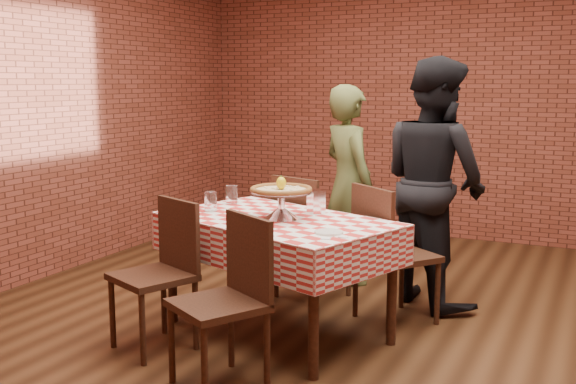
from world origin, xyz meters
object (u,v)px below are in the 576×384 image
object	(u,v)px
pizza	(281,190)
diner_olive	(348,184)
table	(277,277)
chair_near_right	(218,304)
chair_far_right	(397,254)
water_glass_right	(232,195)
water_glass_left	(211,202)
condiment_caddy	(316,201)
chair_near_left	(153,277)
chair_far_left	(313,236)
pizza_stand	(281,205)
diner_black	(434,182)

from	to	relation	value
pizza	diner_olive	distance (m)	1.32
table	chair_near_right	size ratio (longest dim) A/B	1.59
chair_far_right	table	bearing A→B (deg)	78.26
table	pizza	world-z (taller)	pizza
water_glass_right	chair_near_right	bearing A→B (deg)	-63.48
water_glass_left	chair_far_right	bearing A→B (deg)	25.46
condiment_caddy	chair_near_left	distance (m)	1.16
chair_near_left	chair_far_left	xyz separation A→B (m)	(0.47, 1.35, 0.01)
pizza_stand	pizza	world-z (taller)	pizza
condiment_caddy	diner_olive	size ratio (longest dim) A/B	0.10
pizza_stand	diner_black	distance (m)	1.29
water_glass_left	water_glass_right	size ratio (longest dim) A/B	1.00
chair_far_right	water_glass_left	bearing A→B (deg)	62.50
pizza_stand	chair_near_left	bearing A→B (deg)	-136.98
chair_far_right	diner_black	bearing A→B (deg)	-65.51
table	diner_olive	size ratio (longest dim) A/B	0.91
chair_near_left	chair_near_right	bearing A→B (deg)	-1.32
water_glass_right	condiment_caddy	bearing A→B (deg)	-5.51
table	diner_black	world-z (taller)	diner_black
table	condiment_caddy	world-z (taller)	condiment_caddy
water_glass_right	diner_black	xyz separation A→B (m)	(1.26, 0.74, 0.07)
table	water_glass_left	bearing A→B (deg)	178.36
chair_near_left	diner_olive	world-z (taller)	diner_olive
pizza_stand	water_glass_right	bearing A→B (deg)	148.89
pizza_stand	water_glass_left	size ratio (longest dim) A/B	3.02
pizza_stand	chair_near_right	bearing A→B (deg)	-87.59
water_glass_left	pizza	bearing A→B (deg)	-2.12
table	diner_black	size ratio (longest dim) A/B	0.81
water_glass_left	chair_far_right	size ratio (longest dim) A/B	0.14
condiment_caddy	chair_near_left	size ratio (longest dim) A/B	0.17
condiment_caddy	chair_near_left	bearing A→B (deg)	-88.67
pizza	chair_near_left	size ratio (longest dim) A/B	0.43
pizza_stand	diner_black	size ratio (longest dim) A/B	0.22
pizza_stand	chair_far_left	size ratio (longest dim) A/B	0.42
table	diner_black	bearing A→B (deg)	55.17
pizza_stand	chair_near_left	xyz separation A→B (m)	(-0.59, -0.55, -0.39)
water_glass_right	diner_olive	world-z (taller)	diner_olive
chair_far_left	chair_far_right	size ratio (longest dim) A/B	0.99
chair_near_left	diner_olive	distance (m)	1.98
water_glass_right	condiment_caddy	size ratio (longest dim) A/B	0.85
pizza	water_glass_left	world-z (taller)	pizza
pizza_stand	chair_far_left	distance (m)	0.90
pizza_stand	water_glass_right	xyz separation A→B (m)	(-0.55, 0.33, -0.02)
chair_near_right	chair_near_left	bearing A→B (deg)	-174.92
condiment_caddy	pizza	bearing A→B (deg)	-72.59
water_glass_left	water_glass_right	xyz separation A→B (m)	(-0.02, 0.31, 0.00)
water_glass_right	chair_near_left	xyz separation A→B (m)	(-0.04, -0.88, -0.37)
pizza	chair_near_left	world-z (taller)	pizza
condiment_caddy	diner_olive	bearing A→B (deg)	141.30
table	chair_near_left	xyz separation A→B (m)	(-0.56, -0.56, 0.08)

